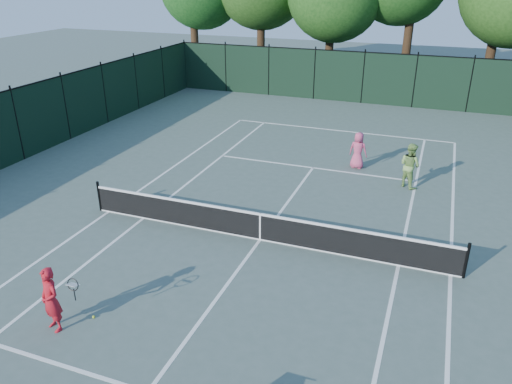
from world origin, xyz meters
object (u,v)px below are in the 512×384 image
(coach, at_px, (51,300))
(player_green, at_px, (410,165))
(loose_ball_midcourt, at_px, (94,317))
(player_pink, at_px, (358,150))

(coach, relative_size, player_green, 0.93)
(coach, height_order, loose_ball_midcourt, coach)
(coach, relative_size, player_pink, 1.05)
(player_green, height_order, loose_ball_midcourt, player_green)
(player_green, relative_size, loose_ball_midcourt, 25.17)
(coach, height_order, player_pink, coach)
(coach, bearing_deg, loose_ball_midcourt, 66.13)
(coach, distance_m, player_green, 13.18)
(player_pink, bearing_deg, player_green, 157.59)
(player_pink, bearing_deg, loose_ball_midcourt, 79.34)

